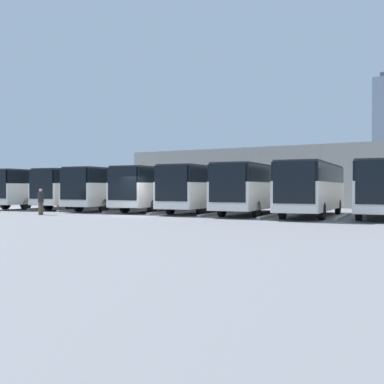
# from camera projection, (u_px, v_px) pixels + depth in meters

# --- Properties ---
(ground_plane) EXTENTS (600.00, 600.00, 0.00)m
(ground_plane) POSITION_uv_depth(u_px,v_px,m) (136.00, 216.00, 30.66)
(ground_plane) COLOR slate
(bus_0) EXTENTS (3.76, 11.19, 3.26)m
(bus_0) POSITION_uv_depth(u_px,v_px,m) (383.00, 187.00, 28.58)
(bus_0) COLOR silver
(bus_0) RESTS_ON ground_plane
(curb_divider_0) EXTENTS (0.97, 6.15, 0.15)m
(curb_divider_0) POSITION_uv_depth(u_px,v_px,m) (343.00, 217.00, 28.22)
(curb_divider_0) COLOR #9E9E99
(curb_divider_0) RESTS_ON ground_plane
(bus_1) EXTENTS (3.76, 11.19, 3.26)m
(bus_1) POSITION_uv_depth(u_px,v_px,m) (313.00, 187.00, 29.79)
(bus_1) COLOR silver
(bus_1) RESTS_ON ground_plane
(curb_divider_1) EXTENTS (0.97, 6.15, 0.15)m
(curb_divider_1) POSITION_uv_depth(u_px,v_px,m) (273.00, 215.00, 29.43)
(curb_divider_1) COLOR #9E9E99
(curb_divider_1) RESTS_ON ground_plane
(bus_2) EXTENTS (3.76, 11.19, 3.26)m
(bus_2) POSITION_uv_depth(u_px,v_px,m) (255.00, 187.00, 32.05)
(bus_2) COLOR silver
(bus_2) RESTS_ON ground_plane
(curb_divider_2) EXTENTS (0.97, 6.15, 0.15)m
(curb_divider_2) POSITION_uv_depth(u_px,v_px,m) (217.00, 214.00, 31.69)
(curb_divider_2) COLOR #9E9E99
(curb_divider_2) RESTS_ON ground_plane
(bus_3) EXTENTS (3.76, 11.19, 3.26)m
(bus_3) POSITION_uv_depth(u_px,v_px,m) (205.00, 187.00, 34.34)
(bus_3) COLOR silver
(bus_3) RESTS_ON ground_plane
(curb_divider_3) EXTENTS (0.97, 6.15, 0.15)m
(curb_divider_3) POSITION_uv_depth(u_px,v_px,m) (169.00, 212.00, 33.98)
(curb_divider_3) COLOR #9E9E99
(curb_divider_3) RESTS_ON ground_plane
(bus_4) EXTENTS (3.76, 11.19, 3.26)m
(bus_4) POSITION_uv_depth(u_px,v_px,m) (161.00, 187.00, 36.56)
(bus_4) COLOR silver
(bus_4) RESTS_ON ground_plane
(curb_divider_4) EXTENTS (0.97, 6.15, 0.15)m
(curb_divider_4) POSITION_uv_depth(u_px,v_px,m) (127.00, 210.00, 36.20)
(curb_divider_4) COLOR #9E9E99
(curb_divider_4) RESTS_ON ground_plane
(bus_5) EXTENTS (3.76, 11.19, 3.26)m
(bus_5) POSITION_uv_depth(u_px,v_px,m) (116.00, 187.00, 38.21)
(bus_5) COLOR silver
(bus_5) RESTS_ON ground_plane
(curb_divider_5) EXTENTS (0.97, 6.15, 0.15)m
(curb_divider_5) POSITION_uv_depth(u_px,v_px,m) (83.00, 209.00, 37.86)
(curb_divider_5) COLOR #9E9E99
(curb_divider_5) RESTS_ON ground_plane
(bus_6) EXTENTS (3.76, 11.19, 3.26)m
(bus_6) POSITION_uv_depth(u_px,v_px,m) (85.00, 187.00, 40.86)
(bus_6) COLOR silver
(bus_6) RESTS_ON ground_plane
(curb_divider_6) EXTENTS (0.97, 6.15, 0.15)m
(curb_divider_6) POSITION_uv_depth(u_px,v_px,m) (54.00, 208.00, 40.50)
(curb_divider_6) COLOR #9E9E99
(curb_divider_6) RESTS_ON ground_plane
(bus_7) EXTENTS (3.76, 11.19, 3.26)m
(bus_7) POSITION_uv_depth(u_px,v_px,m) (44.00, 187.00, 42.07)
(bus_7) COLOR silver
(bus_7) RESTS_ON ground_plane
(pedestrian) EXTENTS (0.44, 0.44, 1.70)m
(pedestrian) POSITION_uv_depth(u_px,v_px,m) (41.00, 201.00, 31.47)
(pedestrian) COLOR brown
(pedestrian) RESTS_ON ground_plane
(station_building) EXTENTS (27.44, 16.25, 5.64)m
(station_building) POSITION_uv_depth(u_px,v_px,m) (275.00, 178.00, 51.50)
(station_building) COLOR #A8A399
(station_building) RESTS_ON ground_plane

